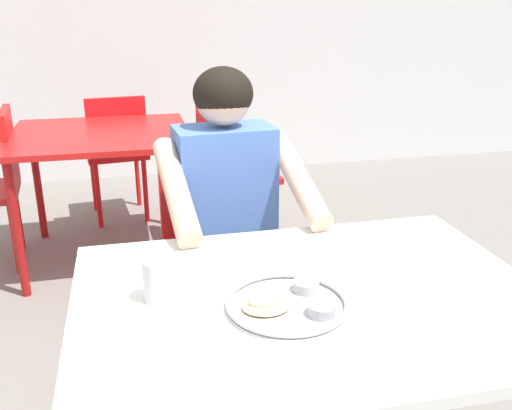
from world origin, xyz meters
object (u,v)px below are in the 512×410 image
object	(u,v)px
chair_red_right	(225,164)
chair_red_far	(117,148)
thali_tray	(289,303)
chair_foreground	(219,243)
table_background_red	(101,147)
drinking_cup	(157,279)
table_foreground	(310,320)
diner_foreground	(232,211)

from	to	relation	value
chair_red_right	chair_red_far	size ratio (longest dim) A/B	1.06
thali_tray	chair_foreground	world-z (taller)	chair_foreground
chair_red_right	table_background_red	bearing A→B (deg)	177.82
drinking_cup	chair_red_right	distance (m)	1.92
drinking_cup	chair_foreground	bearing A→B (deg)	70.91
table_foreground	chair_red_far	world-z (taller)	chair_red_far
chair_foreground	table_background_red	world-z (taller)	chair_foreground
thali_tray	diner_foreground	xyz separation A→B (m)	(-0.01, 0.68, -0.02)
table_foreground	table_background_red	size ratio (longest dim) A/B	1.22
thali_tray	drinking_cup	world-z (taller)	drinking_cup
table_background_red	chair_red_right	distance (m)	0.69
diner_foreground	chair_foreground	bearing A→B (deg)	93.65
table_background_red	chair_red_far	distance (m)	0.60
diner_foreground	chair_red_right	world-z (taller)	diner_foreground
table_foreground	chair_red_right	distance (m)	1.91
diner_foreground	table_background_red	xyz separation A→B (m)	(-0.48, 1.29, -0.06)
chair_foreground	table_background_red	bearing A→B (deg)	113.40
table_foreground	chair_red_far	size ratio (longest dim) A/B	1.36
table_background_red	chair_red_far	xyz separation A→B (m)	(0.07, 0.58, -0.15)
thali_tray	chair_foreground	distance (m)	0.93
table_foreground	chair_foreground	xyz separation A→B (m)	(-0.09, 0.85, -0.15)
table_foreground	diner_foreground	xyz separation A→B (m)	(-0.08, 0.63, 0.06)
table_background_red	chair_foreground	bearing A→B (deg)	-66.60
table_foreground	diner_foreground	bearing A→B (deg)	96.86
thali_tray	chair_foreground	size ratio (longest dim) A/B	0.34
diner_foreground	chair_red_right	distance (m)	1.30
table_background_red	chair_red_far	bearing A→B (deg)	83.22
diner_foreground	chair_red_right	size ratio (longest dim) A/B	1.34
table_foreground	table_background_red	distance (m)	2.01
diner_foreground	chair_red_right	bearing A→B (deg)	81.12
table_foreground	drinking_cup	distance (m)	0.39
chair_foreground	chair_red_right	world-z (taller)	chair_red_right
table_foreground	table_background_red	world-z (taller)	table_background_red
chair_foreground	chair_red_far	xyz separation A→B (m)	(-0.40, 1.65, 0.00)
thali_tray	diner_foreground	size ratio (longest dim) A/B	0.24
drinking_cup	chair_foreground	world-z (taller)	chair_foreground
chair_red_far	thali_tray	bearing A→B (deg)	-80.77
chair_red_far	diner_foreground	bearing A→B (deg)	-77.65
table_foreground	drinking_cup	xyz separation A→B (m)	(-0.37, 0.06, 0.13)
table_foreground	drinking_cup	bearing A→B (deg)	170.97
thali_tray	table_background_red	world-z (taller)	thali_tray
chair_foreground	chair_red_right	xyz separation A→B (m)	(0.21, 1.05, 0.02)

